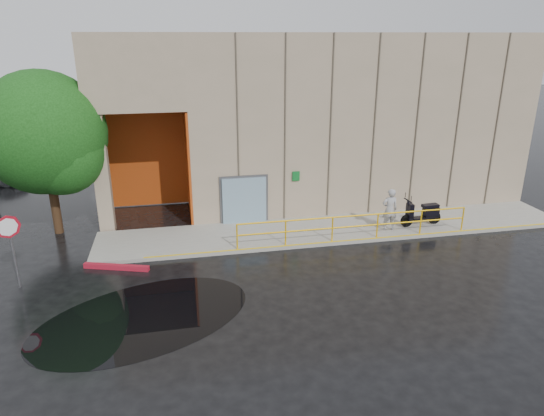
{
  "coord_description": "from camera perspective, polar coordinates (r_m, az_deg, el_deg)",
  "views": [
    {
      "loc": [
        -2.61,
        -13.76,
        7.88
      ],
      "look_at": [
        0.83,
        3.0,
        1.77
      ],
      "focal_mm": 32.0,
      "sensor_mm": 36.0,
      "label": 1
    }
  ],
  "objects": [
    {
      "name": "tree_near",
      "position": [
        21.25,
        -24.86,
        7.5
      ],
      "size": [
        4.89,
        4.89,
        6.71
      ],
      "rotation": [
        0.0,
        0.0,
        0.12
      ],
      "color": "black",
      "rests_on": "ground"
    },
    {
      "name": "person",
      "position": [
        20.71,
        13.68,
        -0.18
      ],
      "size": [
        0.68,
        0.47,
        1.8
      ],
      "primitive_type": "imported",
      "rotation": [
        0.0,
        0.0,
        3.09
      ],
      "color": "#A1A1A6",
      "rests_on": "sidewalk"
    },
    {
      "name": "sidewalk",
      "position": [
        20.93,
        7.71,
        -2.44
      ],
      "size": [
        20.0,
        3.0,
        0.15
      ],
      "primitive_type": "cube",
      "color": "gray",
      "rests_on": "ground"
    },
    {
      "name": "scooter",
      "position": [
        21.63,
        17.29,
        0.15
      ],
      "size": [
        1.92,
        0.74,
        1.46
      ],
      "rotation": [
        0.0,
        0.0,
        0.07
      ],
      "color": "black",
      "rests_on": "sidewalk"
    },
    {
      "name": "stop_sign",
      "position": [
        17.56,
        -28.47,
        -2.89
      ],
      "size": [
        0.68,
        0.42,
        2.55
      ],
      "rotation": [
        0.0,
        0.0,
        0.14
      ],
      "color": "#5C5C61",
      "rests_on": "ground"
    },
    {
      "name": "guardrail",
      "position": [
        19.62,
        9.75,
        -2.19
      ],
      "size": [
        9.56,
        0.06,
        1.03
      ],
      "color": "yellow",
      "rests_on": "sidewalk"
    },
    {
      "name": "ground",
      "position": [
        16.07,
        -0.76,
        -9.72
      ],
      "size": [
        120.0,
        120.0,
        0.0
      ],
      "primitive_type": "plane",
      "color": "black",
      "rests_on": "ground"
    },
    {
      "name": "building",
      "position": [
        26.18,
        5.77,
        11.48
      ],
      "size": [
        20.0,
        10.17,
        8.0
      ],
      "color": "gray",
      "rests_on": "ground"
    },
    {
      "name": "puddle",
      "position": [
        15.19,
        -14.85,
        -12.33
      ],
      "size": [
        7.64,
        6.26,
        0.01
      ],
      "primitive_type": "cube",
      "rotation": [
        0.0,
        0.0,
        0.39
      ],
      "color": "black",
      "rests_on": "ground"
    },
    {
      "name": "red_curb",
      "position": [
        18.26,
        -17.84,
        -6.62
      ],
      "size": [
        2.33,
        0.93,
        0.18
      ],
      "primitive_type": "cube",
      "rotation": [
        0.0,
        0.0,
        -0.32
      ],
      "color": "maroon",
      "rests_on": "ground"
    }
  ]
}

